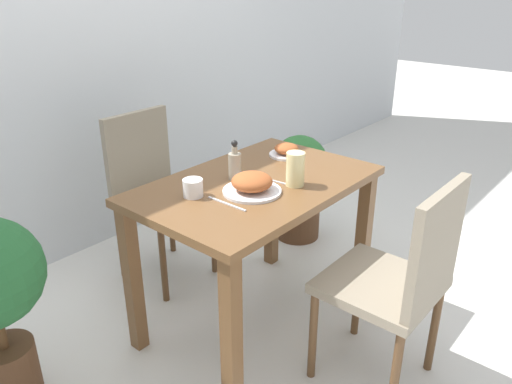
% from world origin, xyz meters
% --- Properties ---
extents(ground_plane, '(16.00, 16.00, 0.00)m').
position_xyz_m(ground_plane, '(0.00, 0.00, 0.00)').
color(ground_plane, silver).
extents(wall_back, '(8.00, 0.05, 2.60)m').
position_xyz_m(wall_back, '(0.00, 1.28, 1.30)').
color(wall_back, silver).
rests_on(wall_back, ground_plane).
extents(dining_table, '(1.06, 0.68, 0.74)m').
position_xyz_m(dining_table, '(0.00, 0.00, 0.62)').
color(dining_table, brown).
rests_on(dining_table, ground_plane).
extents(chair_near, '(0.42, 0.42, 0.90)m').
position_xyz_m(chair_near, '(0.05, -0.67, 0.51)').
color(chair_near, gray).
rests_on(chair_near, ground_plane).
extents(chair_far, '(0.42, 0.42, 0.90)m').
position_xyz_m(chair_far, '(0.01, 0.73, 0.51)').
color(chair_far, gray).
rests_on(chair_far, ground_plane).
extents(food_plate, '(0.24, 0.24, 0.08)m').
position_xyz_m(food_plate, '(-0.10, -0.06, 0.78)').
color(food_plate, white).
rests_on(food_plate, dining_table).
extents(side_plate, '(0.17, 0.17, 0.06)m').
position_xyz_m(side_plate, '(0.35, 0.10, 0.77)').
color(side_plate, white).
rests_on(side_plate, dining_table).
extents(drink_cup, '(0.08, 0.08, 0.07)m').
position_xyz_m(drink_cup, '(-0.28, 0.09, 0.77)').
color(drink_cup, white).
rests_on(drink_cup, dining_table).
extents(juice_glass, '(0.08, 0.08, 0.15)m').
position_xyz_m(juice_glass, '(0.08, -0.15, 0.81)').
color(juice_glass, beige).
rests_on(juice_glass, dining_table).
extents(sauce_bottle, '(0.06, 0.06, 0.18)m').
position_xyz_m(sauce_bottle, '(-0.04, 0.09, 0.81)').
color(sauce_bottle, gray).
rests_on(sauce_bottle, dining_table).
extents(fork_utensil, '(0.01, 0.20, 0.00)m').
position_xyz_m(fork_utensil, '(-0.25, -0.06, 0.74)').
color(fork_utensil, silver).
rests_on(fork_utensil, dining_table).
extents(spoon_utensil, '(0.03, 0.19, 0.00)m').
position_xyz_m(spoon_utensil, '(0.05, -0.06, 0.74)').
color(spoon_utensil, silver).
rests_on(spoon_utensil, dining_table).
extents(potted_plant_right, '(0.34, 0.34, 0.67)m').
position_xyz_m(potted_plant_right, '(0.84, 0.36, 0.38)').
color(potted_plant_right, '#51331E').
rests_on(potted_plant_right, ground_plane).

